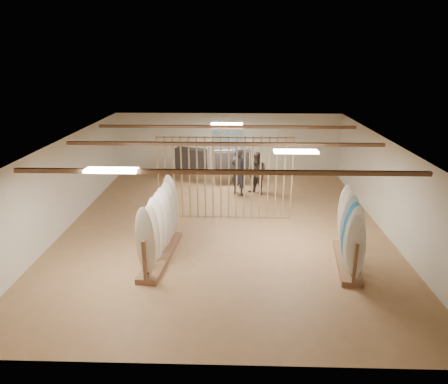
{
  "coord_description": "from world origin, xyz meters",
  "views": [
    {
      "loc": [
        0.35,
        -11.72,
        5.26
      ],
      "look_at": [
        0.0,
        0.0,
        1.2
      ],
      "focal_mm": 32.0,
      "sensor_mm": 36.0,
      "label": 1
    }
  ],
  "objects_px": {
    "rack_left": "(160,236)",
    "shopper_b": "(257,171)",
    "clothing_rack_a": "(191,159)",
    "shopper_a": "(239,168)",
    "clothing_rack_b": "(232,162)",
    "rack_right": "(349,242)"
  },
  "relations": [
    {
      "from": "clothing_rack_a",
      "to": "shopper_a",
      "type": "height_order",
      "value": "shopper_a"
    },
    {
      "from": "rack_right",
      "to": "shopper_a",
      "type": "height_order",
      "value": "shopper_a"
    },
    {
      "from": "rack_left",
      "to": "shopper_a",
      "type": "relative_size",
      "value": 1.32
    },
    {
      "from": "rack_right",
      "to": "clothing_rack_a",
      "type": "relative_size",
      "value": 1.49
    },
    {
      "from": "shopper_a",
      "to": "shopper_b",
      "type": "height_order",
      "value": "shopper_a"
    },
    {
      "from": "rack_left",
      "to": "shopper_a",
      "type": "distance_m",
      "value": 5.72
    },
    {
      "from": "clothing_rack_a",
      "to": "clothing_rack_b",
      "type": "distance_m",
      "value": 1.79
    },
    {
      "from": "rack_right",
      "to": "clothing_rack_b",
      "type": "bearing_deg",
      "value": 122.92
    },
    {
      "from": "rack_left",
      "to": "clothing_rack_b",
      "type": "bearing_deg",
      "value": 79.31
    },
    {
      "from": "rack_left",
      "to": "shopper_a",
      "type": "xyz_separation_m",
      "value": [
        2.13,
        5.29,
        0.4
      ]
    },
    {
      "from": "rack_left",
      "to": "shopper_b",
      "type": "relative_size",
      "value": 1.47
    },
    {
      "from": "rack_right",
      "to": "clothing_rack_a",
      "type": "bearing_deg",
      "value": 132.46
    },
    {
      "from": "rack_left",
      "to": "shopper_b",
      "type": "bearing_deg",
      "value": 67.18
    },
    {
      "from": "clothing_rack_a",
      "to": "shopper_a",
      "type": "relative_size",
      "value": 0.74
    },
    {
      "from": "clothing_rack_a",
      "to": "shopper_b",
      "type": "distance_m",
      "value": 3.14
    },
    {
      "from": "clothing_rack_a",
      "to": "clothing_rack_b",
      "type": "height_order",
      "value": "clothing_rack_a"
    },
    {
      "from": "clothing_rack_b",
      "to": "shopper_a",
      "type": "distance_m",
      "value": 1.17
    },
    {
      "from": "clothing_rack_a",
      "to": "clothing_rack_b",
      "type": "xyz_separation_m",
      "value": [
        1.75,
        -0.4,
        -0.01
      ]
    },
    {
      "from": "rack_left",
      "to": "shopper_a",
      "type": "bearing_deg",
      "value": 73.47
    },
    {
      "from": "shopper_a",
      "to": "clothing_rack_b",
      "type": "bearing_deg",
      "value": -40.73
    },
    {
      "from": "clothing_rack_a",
      "to": "shopper_a",
      "type": "bearing_deg",
      "value": -13.88
    },
    {
      "from": "clothing_rack_a",
      "to": "shopper_b",
      "type": "bearing_deg",
      "value": -5.58
    }
  ]
}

